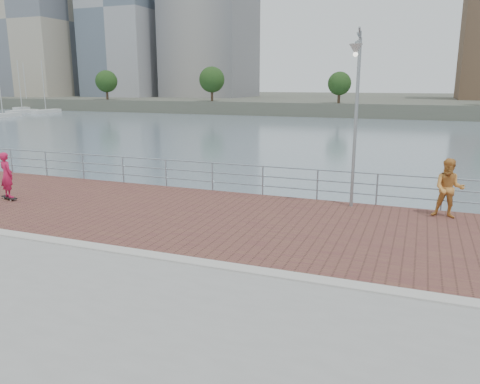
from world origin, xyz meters
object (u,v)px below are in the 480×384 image
(street_lamp, at_px, (356,89))
(bystander, at_px, (449,189))
(skateboarder, at_px, (7,175))
(guardrail, at_px, (290,179))

(street_lamp, height_order, bystander, street_lamp)
(skateboarder, relative_size, bystander, 0.88)
(street_lamp, bearing_deg, guardrail, 158.63)
(skateboarder, bearing_deg, street_lamp, -148.04)
(guardrail, relative_size, street_lamp, 7.08)
(guardrail, distance_m, bystander, 5.33)
(guardrail, bearing_deg, skateboarder, -156.67)
(skateboarder, height_order, bystander, bystander)
(guardrail, relative_size, bystander, 21.16)
(skateboarder, bearing_deg, bystander, -150.70)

